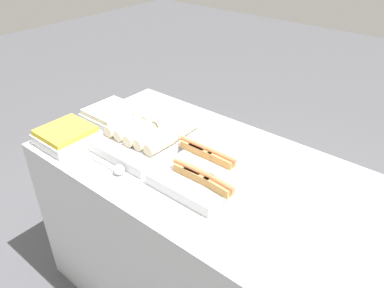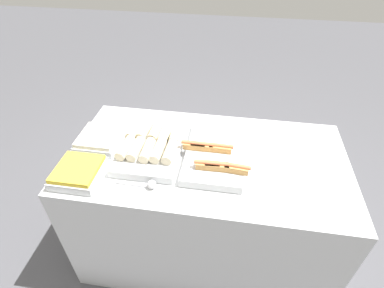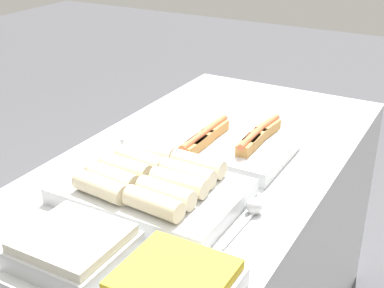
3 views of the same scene
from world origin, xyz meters
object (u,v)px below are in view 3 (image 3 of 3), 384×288
Objects in this scene: tray_hotdogs at (214,143)px; tray_wraps at (152,185)px; serving_spoon_near at (252,209)px; tray_side_front at (175,285)px; tray_side_back at (73,247)px.

tray_wraps is at bearing 178.18° from tray_hotdogs.
serving_spoon_near is (0.06, -0.29, -0.02)m from tray_wraps.
tray_hotdogs is 0.75m from tray_side_front.
tray_wraps is at bearing -1.59° from tray_side_back.
tray_side_front is 1.14× the size of serving_spoon_near.
tray_side_front is 0.39m from serving_spoon_near.
tray_hotdogs reaches higher than serving_spoon_near.
tray_wraps is 0.43m from tray_side_front.
serving_spoon_near is at bearing -37.62° from tray_side_back.
tray_hotdogs is 1.03× the size of tray_wraps.
serving_spoon_near is (0.39, -0.30, -0.01)m from tray_side_back.
tray_hotdogs is at bearing 41.72° from serving_spoon_near.
tray_wraps reaches higher than tray_side_front.
serving_spoon_near is at bearing -138.28° from tray_hotdogs.
tray_side_back is (0.00, 0.29, 0.00)m from tray_side_front.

